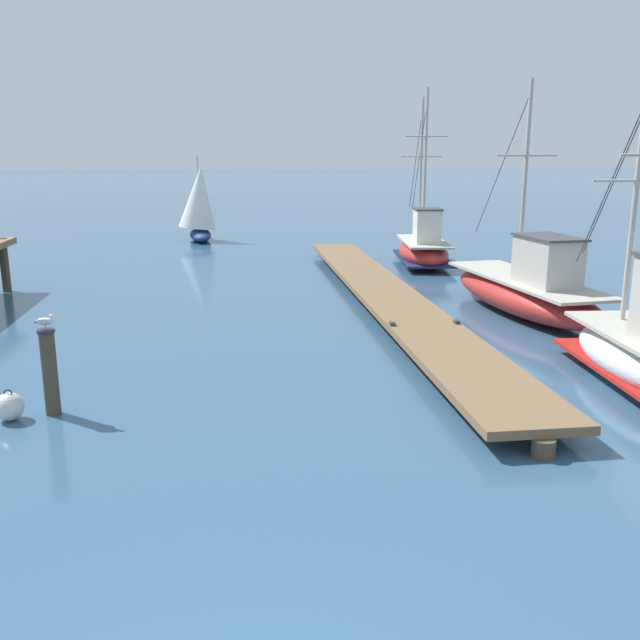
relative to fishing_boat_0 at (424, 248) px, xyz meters
The scene contains 7 objects.
floating_dock 7.80m from the fishing_boat_0, 116.18° to the right, with size 2.51×22.04×0.53m.
fishing_boat_0 is the anchor object (origin of this frame).
fishing_boat_2 8.95m from the fishing_boat_0, 88.87° to the right, with size 2.54×7.35×6.45m.
mooring_piling 18.73m from the fishing_boat_0, 127.78° to the right, with size 0.30×0.30×1.54m.
perched_seagull 18.75m from the fishing_boat_0, 127.80° to the right, with size 0.38×0.15×0.27m.
mooring_buoy 19.29m from the fishing_boat_0, 129.03° to the right, with size 0.49×0.49×0.56m.
distant_sailboat 13.37m from the fishing_boat_0, 132.94° to the left, with size 2.32×3.86×4.37m.
Camera 1 is at (0.11, -3.39, 4.46)m, focal length 38.27 mm.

